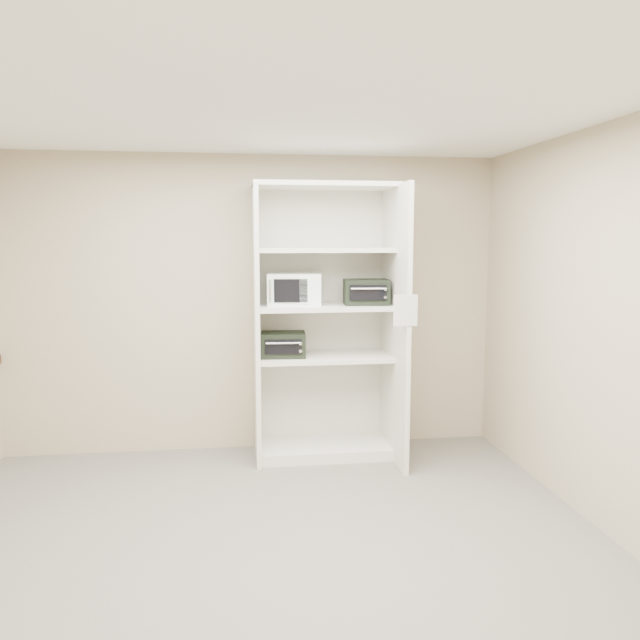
{
  "coord_description": "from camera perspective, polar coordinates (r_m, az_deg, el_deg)",
  "views": [
    {
      "loc": [
        -0.15,
        -3.72,
        1.94
      ],
      "look_at": [
        0.54,
        1.4,
        1.27
      ],
      "focal_mm": 35.0,
      "sensor_mm": 36.0,
      "label": 1
    }
  ],
  "objects": [
    {
      "name": "microwave",
      "position": [
        5.48,
        -2.34,
        2.84
      ],
      "size": [
        0.5,
        0.4,
        0.28
      ],
      "primitive_type": "cube",
      "rotation": [
        0.0,
        0.0,
        -0.12
      ],
      "color": "white",
      "rests_on": "shelving_unit"
    },
    {
      "name": "floor",
      "position": [
        4.2,
        -5.07,
        -20.15
      ],
      "size": [
        4.5,
        4.0,
        0.01
      ],
      "primitive_type": "cube",
      "color": "#68635B",
      "rests_on": "ground"
    },
    {
      "name": "shelving_unit",
      "position": [
        5.55,
        0.86,
        -1.02
      ],
      "size": [
        1.24,
        0.92,
        2.42
      ],
      "color": "beige",
      "rests_on": "floor"
    },
    {
      "name": "wall_back",
      "position": [
        5.76,
        -6.15,
        1.44
      ],
      "size": [
        4.5,
        0.02,
        2.7
      ],
      "primitive_type": "cube",
      "color": "tan",
      "rests_on": "ground"
    },
    {
      "name": "toaster_oven_upper",
      "position": [
        5.51,
        4.23,
        2.58
      ],
      "size": [
        0.41,
        0.32,
        0.22
      ],
      "primitive_type": "cube",
      "rotation": [
        0.0,
        0.0,
        -0.08
      ],
      "color": "black",
      "rests_on": "shelving_unit"
    },
    {
      "name": "toaster_oven_lower",
      "position": [
        5.47,
        -3.38,
        -2.25
      ],
      "size": [
        0.4,
        0.31,
        0.21
      ],
      "primitive_type": "cube",
      "rotation": [
        0.0,
        0.0,
        -0.06
      ],
      "color": "black",
      "rests_on": "shelving_unit"
    },
    {
      "name": "wall_front",
      "position": [
        1.83,
        -2.59,
        -11.41
      ],
      "size": [
        4.5,
        0.02,
        2.7
      ],
      "primitive_type": "cube",
      "color": "tan",
      "rests_on": "ground"
    },
    {
      "name": "wall_right",
      "position": [
        4.47,
        24.89,
        -0.9
      ],
      "size": [
        0.02,
        4.0,
        2.7
      ],
      "primitive_type": "cube",
      "color": "tan",
      "rests_on": "ground"
    },
    {
      "name": "paper_sign",
      "position": [
        5.01,
        7.83,
        0.87
      ],
      "size": [
        0.19,
        0.01,
        0.25
      ],
      "primitive_type": "cube",
      "rotation": [
        0.0,
        0.0,
        0.02
      ],
      "color": "white",
      "rests_on": "shelving_unit"
    },
    {
      "name": "ceiling",
      "position": [
        3.8,
        -5.56,
        18.87
      ],
      "size": [
        4.5,
        4.0,
        0.01
      ],
      "primitive_type": "cube",
      "color": "white"
    }
  ]
}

